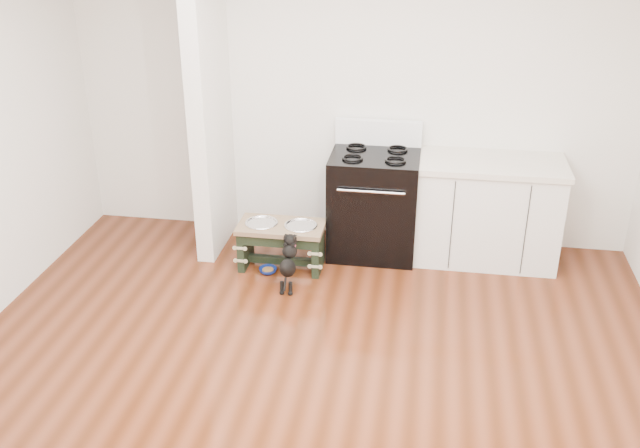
% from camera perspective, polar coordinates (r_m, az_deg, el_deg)
% --- Properties ---
extents(ground, '(5.00, 5.00, 0.00)m').
position_cam_1_polar(ground, '(4.72, -1.46, -13.87)').
color(ground, '#431C0B').
rests_on(ground, ground).
extents(room_shell, '(5.00, 5.00, 5.00)m').
position_cam_1_polar(room_shell, '(3.91, -1.72, 4.89)').
color(room_shell, silver).
rests_on(room_shell, ground).
extents(partition_wall, '(0.15, 0.80, 2.70)m').
position_cam_1_polar(partition_wall, '(6.21, -8.85, 9.78)').
color(partition_wall, silver).
rests_on(partition_wall, ground).
extents(oven_range, '(0.76, 0.69, 1.14)m').
position_cam_1_polar(oven_range, '(6.29, 4.33, 1.77)').
color(oven_range, black).
rests_on(oven_range, ground).
extents(cabinet_run, '(1.24, 0.64, 0.91)m').
position_cam_1_polar(cabinet_run, '(6.32, 13.21, 1.03)').
color(cabinet_run, silver).
rests_on(cabinet_run, ground).
extents(dog_feeder, '(0.73, 0.39, 0.42)m').
position_cam_1_polar(dog_feeder, '(6.08, -3.12, -1.06)').
color(dog_feeder, black).
rests_on(dog_feeder, ground).
extents(puppy, '(0.13, 0.38, 0.45)m').
position_cam_1_polar(puppy, '(5.78, -2.54, -2.98)').
color(puppy, black).
rests_on(puppy, ground).
extents(floor_bowl, '(0.19, 0.19, 0.05)m').
position_cam_1_polar(floor_bowl, '(6.11, -4.19, -3.73)').
color(floor_bowl, navy).
rests_on(floor_bowl, ground).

